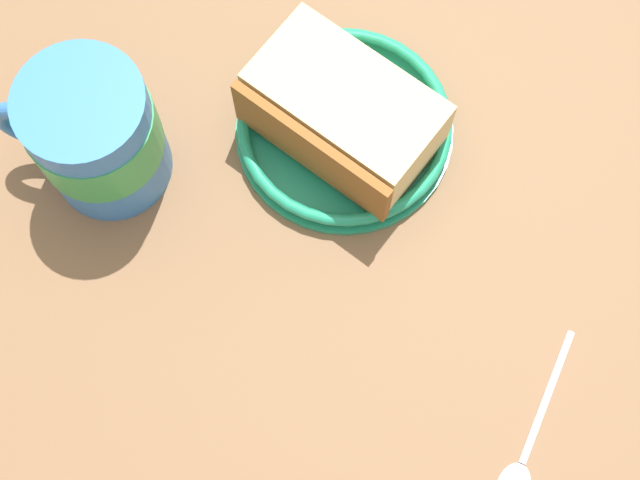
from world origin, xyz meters
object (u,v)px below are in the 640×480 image
object	(u,v)px
small_plate	(347,128)
teaspoon	(528,458)
tea_mug	(97,134)
cake_slice	(346,113)

from	to	relation	value
small_plate	teaspoon	distance (cm)	23.77
tea_mug	teaspoon	size ratio (longest dim) A/B	0.89
small_plate	tea_mug	bearing A→B (deg)	-160.73
cake_slice	tea_mug	bearing A→B (deg)	-161.42
tea_mug	small_plate	bearing A→B (deg)	19.27
teaspoon	tea_mug	bearing A→B (deg)	154.39
small_plate	cake_slice	bearing A→B (deg)	-117.09
teaspoon	small_plate	bearing A→B (deg)	126.93
small_plate	tea_mug	xyz separation A→B (cm)	(-14.66, -5.13, 4.30)
small_plate	teaspoon	size ratio (longest dim) A/B	1.24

